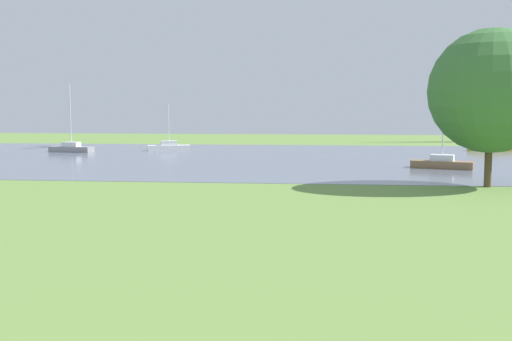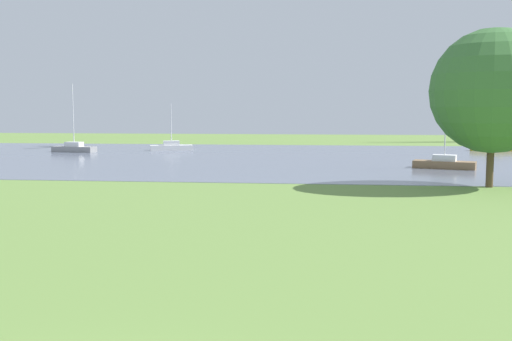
% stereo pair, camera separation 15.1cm
% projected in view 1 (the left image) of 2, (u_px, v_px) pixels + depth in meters
% --- Properties ---
extents(ground_plane, '(160.00, 160.00, 0.00)m').
position_uv_depth(ground_plane, '(247.00, 203.00, 30.77)').
color(ground_plane, olive).
extents(water_surface, '(140.00, 40.00, 0.02)m').
position_uv_depth(water_surface, '(281.00, 158.00, 58.46)').
color(water_surface, slate).
rests_on(water_surface, ground).
extents(sailboat_brown, '(5.03, 2.92, 5.82)m').
position_uv_depth(sailboat_brown, '(442.00, 163.00, 48.15)').
color(sailboat_brown, brown).
rests_on(sailboat_brown, water_surface).
extents(sailboat_gray, '(4.96, 2.16, 7.47)m').
position_uv_depth(sailboat_gray, '(71.00, 148.00, 65.92)').
color(sailboat_gray, gray).
rests_on(sailboat_gray, water_surface).
extents(sailboat_yellow, '(4.81, 1.54, 5.11)m').
position_uv_depth(sailboat_yellow, '(490.00, 147.00, 67.85)').
color(sailboat_yellow, yellow).
rests_on(sailboat_yellow, water_surface).
extents(sailboat_white, '(5.03, 2.94, 5.33)m').
position_uv_depth(sailboat_white, '(169.00, 147.00, 68.34)').
color(sailboat_white, white).
rests_on(sailboat_white, water_surface).
extents(tree_east_near, '(7.58, 7.58, 9.69)m').
position_uv_depth(tree_east_near, '(491.00, 91.00, 36.40)').
color(tree_east_near, brown).
rests_on(tree_east_near, ground).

